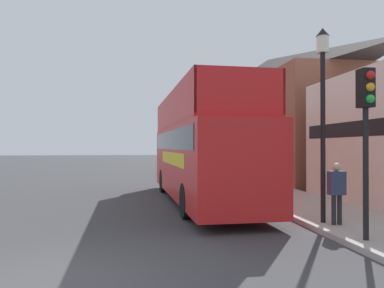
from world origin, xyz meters
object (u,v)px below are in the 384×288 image
lamp_post_nearest (323,90)px  lamp_post_second (235,123)px  parked_car_ahead_of_bus (191,171)px  pedestrian_second (337,188)px  lamp_post_third (204,130)px  tour_bus (200,154)px  traffic_signal (366,114)px

lamp_post_nearest → lamp_post_second: lamp_post_nearest is taller
parked_car_ahead_of_bus → lamp_post_second: size_ratio=0.97×
pedestrian_second → lamp_post_third: (-0.02, 19.25, 2.39)m
pedestrian_second → lamp_post_third: 19.39m
tour_bus → lamp_post_third: 14.07m
lamp_post_nearest → tour_bus: bearing=115.7°
pedestrian_second → lamp_post_second: 10.07m
pedestrian_second → tour_bus: bearing=115.9°
pedestrian_second → lamp_post_second: bearing=90.5°
parked_car_ahead_of_bus → lamp_post_second: (1.67, -4.38, 2.78)m
parked_car_ahead_of_bus → traffic_signal: traffic_signal is taller
traffic_signal → parked_car_ahead_of_bus: bearing=95.6°
tour_bus → parked_car_ahead_of_bus: tour_bus is taller
tour_bus → lamp_post_nearest: lamp_post_nearest is taller
lamp_post_second → pedestrian_second: bearing=-89.5°
parked_car_ahead_of_bus → traffic_signal: 16.01m
pedestrian_second → lamp_post_third: bearing=90.1°
lamp_post_third → parked_car_ahead_of_bus: bearing=-108.9°
lamp_post_second → lamp_post_nearest: bearing=-90.6°
traffic_signal → tour_bus: bearing=109.2°
traffic_signal → lamp_post_third: (0.19, 20.84, 0.62)m
lamp_post_second → traffic_signal: bearing=-90.6°
parked_car_ahead_of_bus → lamp_post_nearest: (1.56, -13.82, 3.08)m
tour_bus → lamp_post_nearest: bearing=-66.2°
traffic_signal → lamp_post_nearest: size_ratio=0.71×
tour_bus → pedestrian_second: bearing=-66.0°
tour_bus → traffic_signal: (2.47, -7.12, 0.98)m
parked_car_ahead_of_bus → lamp_post_nearest: bearing=-82.1°
tour_bus → pedestrian_second: tour_bus is taller
lamp_post_nearest → lamp_post_third: bearing=89.5°
tour_bus → lamp_post_second: (2.60, 4.27, 1.51)m
tour_bus → pedestrian_second: (2.68, -5.53, -0.79)m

